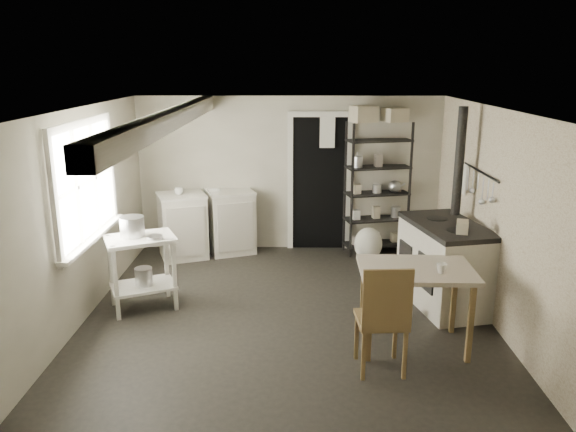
{
  "coord_description": "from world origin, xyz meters",
  "views": [
    {
      "loc": [
        0.07,
        -5.76,
        2.76
      ],
      "look_at": [
        0.0,
        0.3,
        1.1
      ],
      "focal_mm": 35.0,
      "sensor_mm": 36.0,
      "label": 1
    }
  ],
  "objects_px": {
    "prep_table": "(143,275)",
    "chair": "(381,321)",
    "flour_sack": "(368,244)",
    "stove": "(444,269)",
    "shelf_rack": "(377,190)",
    "work_table": "(414,311)",
    "base_cabinets": "(207,224)",
    "stockpot": "(132,229)"
  },
  "relations": [
    {
      "from": "prep_table",
      "to": "chair",
      "type": "xyz_separation_m",
      "value": [
        2.54,
        -1.33,
        0.08
      ]
    },
    {
      "from": "chair",
      "to": "flour_sack",
      "type": "relative_size",
      "value": 2.2
    },
    {
      "from": "prep_table",
      "to": "stove",
      "type": "height_order",
      "value": "stove"
    },
    {
      "from": "shelf_rack",
      "to": "stove",
      "type": "xyz_separation_m",
      "value": [
        0.53,
        -1.91,
        -0.51
      ]
    },
    {
      "from": "flour_sack",
      "to": "shelf_rack",
      "type": "bearing_deg",
      "value": 68.42
    },
    {
      "from": "work_table",
      "to": "chair",
      "type": "bearing_deg",
      "value": -131.63
    },
    {
      "from": "flour_sack",
      "to": "chair",
      "type": "bearing_deg",
      "value": -95.21
    },
    {
      "from": "base_cabinets",
      "to": "stove",
      "type": "bearing_deg",
      "value": -50.83
    },
    {
      "from": "stove",
      "to": "stockpot",
      "type": "bearing_deg",
      "value": 169.25
    },
    {
      "from": "shelf_rack",
      "to": "stove",
      "type": "relative_size",
      "value": 1.56
    },
    {
      "from": "prep_table",
      "to": "base_cabinets",
      "type": "height_order",
      "value": "base_cabinets"
    },
    {
      "from": "base_cabinets",
      "to": "stove",
      "type": "xyz_separation_m",
      "value": [
        3.04,
        -1.78,
        -0.02
      ]
    },
    {
      "from": "stove",
      "to": "shelf_rack",
      "type": "bearing_deg",
      "value": 93.26
    },
    {
      "from": "base_cabinets",
      "to": "chair",
      "type": "distance_m",
      "value": 3.86
    },
    {
      "from": "stockpot",
      "to": "chair",
      "type": "relative_size",
      "value": 0.28
    },
    {
      "from": "stockpot",
      "to": "work_table",
      "type": "distance_m",
      "value": 3.21
    },
    {
      "from": "prep_table",
      "to": "shelf_rack",
      "type": "height_order",
      "value": "shelf_rack"
    },
    {
      "from": "stove",
      "to": "base_cabinets",
      "type": "bearing_deg",
      "value": 137.25
    },
    {
      "from": "base_cabinets",
      "to": "flour_sack",
      "type": "distance_m",
      "value": 2.38
    },
    {
      "from": "flour_sack",
      "to": "stockpot",
      "type": "bearing_deg",
      "value": -150.65
    },
    {
      "from": "base_cabinets",
      "to": "shelf_rack",
      "type": "height_order",
      "value": "shelf_rack"
    },
    {
      "from": "base_cabinets",
      "to": "flour_sack",
      "type": "height_order",
      "value": "base_cabinets"
    },
    {
      "from": "stockpot",
      "to": "base_cabinets",
      "type": "height_order",
      "value": "stockpot"
    },
    {
      "from": "prep_table",
      "to": "base_cabinets",
      "type": "bearing_deg",
      "value": 76.63
    },
    {
      "from": "work_table",
      "to": "prep_table",
      "type": "bearing_deg",
      "value": 163.21
    },
    {
      "from": "chair",
      "to": "base_cabinets",
      "type": "bearing_deg",
      "value": 119.21
    },
    {
      "from": "stockpot",
      "to": "stove",
      "type": "height_order",
      "value": "stockpot"
    },
    {
      "from": "stove",
      "to": "flour_sack",
      "type": "xyz_separation_m",
      "value": [
        -0.69,
        1.53,
        -0.2
      ]
    },
    {
      "from": "shelf_rack",
      "to": "flour_sack",
      "type": "distance_m",
      "value": 0.82
    },
    {
      "from": "prep_table",
      "to": "shelf_rack",
      "type": "relative_size",
      "value": 0.44
    },
    {
      "from": "shelf_rack",
      "to": "prep_table",
      "type": "bearing_deg",
      "value": -158.49
    },
    {
      "from": "prep_table",
      "to": "chair",
      "type": "relative_size",
      "value": 0.81
    },
    {
      "from": "shelf_rack",
      "to": "stove",
      "type": "distance_m",
      "value": 2.04
    },
    {
      "from": "prep_table",
      "to": "base_cabinets",
      "type": "xyz_separation_m",
      "value": [
        0.46,
        1.92,
        0.06
      ]
    },
    {
      "from": "stove",
      "to": "flour_sack",
      "type": "distance_m",
      "value": 1.68
    },
    {
      "from": "prep_table",
      "to": "flour_sack",
      "type": "xyz_separation_m",
      "value": [
        2.81,
        1.67,
        -0.16
      ]
    },
    {
      "from": "stove",
      "to": "chair",
      "type": "bearing_deg",
      "value": -135.54
    },
    {
      "from": "stockpot",
      "to": "flour_sack",
      "type": "height_order",
      "value": "stockpot"
    },
    {
      "from": "shelf_rack",
      "to": "stockpot",
      "type": "bearing_deg",
      "value": -159.74
    },
    {
      "from": "prep_table",
      "to": "shelf_rack",
      "type": "distance_m",
      "value": 3.64
    },
    {
      "from": "chair",
      "to": "work_table",
      "type": "bearing_deg",
      "value": 44.91
    },
    {
      "from": "stove",
      "to": "work_table",
      "type": "distance_m",
      "value": 1.17
    }
  ]
}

